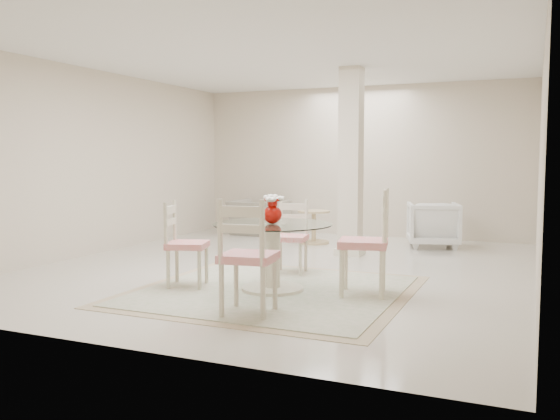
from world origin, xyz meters
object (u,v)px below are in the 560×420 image
at_px(dining_chair_south, 246,248).
at_px(recliner_taupe, 259,217).
at_px(dining_chair_west, 181,238).
at_px(side_table, 314,228).
at_px(red_vase, 273,209).
at_px(dining_table, 273,257).
at_px(armchair_white, 433,224).
at_px(dining_chair_north, 291,231).
at_px(dining_chair_east, 371,234).
at_px(column, 351,162).

bearing_deg(dining_chair_south, recliner_taupe, -73.65).
height_order(dining_chair_west, side_table, dining_chair_west).
relative_size(dining_chair_west, dining_chair_south, 0.89).
distance_m(red_vase, recliner_taupe, 4.77).
bearing_deg(dining_table, armchair_white, 74.85).
bearing_deg(dining_chair_north, dining_chair_east, -42.48).
bearing_deg(column, red_vase, -91.44).
relative_size(dining_table, dining_chair_east, 1.04).
bearing_deg(armchair_white, column, 36.41).
bearing_deg(column, recliner_taupe, 144.48).
height_order(dining_chair_east, dining_chair_south, dining_chair_east).
distance_m(dining_chair_west, armchair_white, 4.59).
bearing_deg(red_vase, dining_table, 161.57).
xyz_separation_m(dining_table, dining_chair_south, (0.19, -1.01, 0.24)).
bearing_deg(column, dining_table, -91.46).
height_order(red_vase, recliner_taupe, red_vase).
bearing_deg(armchair_white, recliner_taupe, -21.35).
distance_m(column, red_vase, 2.67).
bearing_deg(dining_table, column, 88.54).
bearing_deg(recliner_taupe, dining_chair_west, 106.05).
xyz_separation_m(dining_chair_west, side_table, (0.18, 3.72, -0.29)).
distance_m(dining_chair_east, dining_chair_west, 2.05).
height_order(dining_chair_north, recliner_taupe, dining_chair_north).
height_order(dining_chair_south, recliner_taupe, dining_chair_south).
xyz_separation_m(red_vase, recliner_taupe, (-2.16, 4.22, -0.56)).
height_order(dining_chair_west, armchair_white, dining_chair_west).
relative_size(dining_chair_east, armchair_white, 1.53).
xyz_separation_m(column, red_vase, (-0.07, -2.63, -0.48)).
distance_m(red_vase, dining_chair_west, 1.07).
bearing_deg(recliner_taupe, armchair_white, 175.64).
distance_m(column, dining_chair_south, 3.71).
relative_size(dining_chair_north, armchair_white, 1.25).
xyz_separation_m(armchair_white, side_table, (-1.88, -0.38, -0.11)).
distance_m(column, dining_chair_east, 2.70).
bearing_deg(column, armchair_white, 52.07).
relative_size(dining_chair_east, dining_chair_south, 1.04).
relative_size(column, dining_chair_east, 2.24).
height_order(dining_table, armchair_white, dining_table).
xyz_separation_m(column, dining_chair_south, (0.13, -3.64, -0.74)).
distance_m(column, dining_chair_west, 3.13).
bearing_deg(dining_chair_west, column, -38.08).
height_order(red_vase, dining_chair_east, dining_chair_east).
bearing_deg(dining_chair_west, side_table, -20.22).
relative_size(dining_chair_west, recliner_taupe, 1.07).
bearing_deg(red_vase, dining_chair_north, 100.99).
xyz_separation_m(dining_chair_east, armchair_white, (0.05, 3.70, -0.28)).
relative_size(dining_chair_north, dining_chair_south, 0.85).
bearing_deg(recliner_taupe, dining_chair_south, 115.56).
height_order(dining_chair_east, side_table, dining_chair_east).
bearing_deg(dining_table, dining_chair_north, 100.94).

